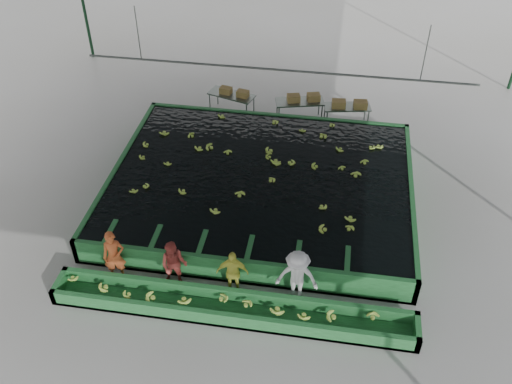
% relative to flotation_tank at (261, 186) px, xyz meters
% --- Properties ---
extents(ground, '(80.00, 80.00, 0.00)m').
position_rel_flotation_tank_xyz_m(ground, '(0.00, -1.50, -0.45)').
color(ground, '#969590').
rests_on(ground, ground).
extents(shed_roof, '(20.00, 22.00, 0.04)m').
position_rel_flotation_tank_xyz_m(shed_roof, '(0.00, -1.50, 4.55)').
color(shed_roof, gray).
rests_on(shed_roof, shed_posts).
extents(shed_posts, '(20.00, 22.00, 5.00)m').
position_rel_flotation_tank_xyz_m(shed_posts, '(0.00, -1.50, 2.05)').
color(shed_posts, '#11311B').
rests_on(shed_posts, ground).
extents(flotation_tank, '(10.00, 8.00, 0.90)m').
position_rel_flotation_tank_xyz_m(flotation_tank, '(0.00, 0.00, 0.00)').
color(flotation_tank, '#22642F').
rests_on(flotation_tank, ground).
extents(tank_water, '(9.70, 7.70, 0.00)m').
position_rel_flotation_tank_xyz_m(tank_water, '(0.00, -0.00, 0.40)').
color(tank_water, black).
rests_on(tank_water, flotation_tank).
extents(sorting_trough, '(10.00, 1.00, 0.50)m').
position_rel_flotation_tank_xyz_m(sorting_trough, '(0.00, -5.10, -0.20)').
color(sorting_trough, '#22642F').
rests_on(sorting_trough, ground).
extents(cableway_rail, '(0.08, 0.08, 14.00)m').
position_rel_flotation_tank_xyz_m(cableway_rail, '(0.00, 3.50, 2.55)').
color(cableway_rail, '#59605B').
rests_on(cableway_rail, shed_roof).
extents(rail_hanger_left, '(0.04, 0.04, 2.00)m').
position_rel_flotation_tank_xyz_m(rail_hanger_left, '(-5.00, 3.50, 3.55)').
color(rail_hanger_left, '#59605B').
rests_on(rail_hanger_left, shed_roof).
extents(rail_hanger_right, '(0.04, 0.04, 2.00)m').
position_rel_flotation_tank_xyz_m(rail_hanger_right, '(5.00, 3.50, 3.55)').
color(rail_hanger_right, '#59605B').
rests_on(rail_hanger_right, shed_roof).
extents(worker_a, '(0.72, 0.59, 1.70)m').
position_rel_flotation_tank_xyz_m(worker_a, '(-3.53, -4.30, 0.40)').
color(worker_a, '#C65528').
rests_on(worker_a, ground).
extents(worker_b, '(0.81, 0.65, 1.60)m').
position_rel_flotation_tank_xyz_m(worker_b, '(-1.78, -4.30, 0.35)').
color(worker_b, '#A53B33').
rests_on(worker_b, ground).
extents(worker_c, '(0.94, 0.48, 1.53)m').
position_rel_flotation_tank_xyz_m(worker_c, '(-0.12, -4.30, 0.31)').
color(worker_c, '#DADB49').
rests_on(worker_c, ground).
extents(worker_d, '(1.16, 0.67, 1.79)m').
position_rel_flotation_tank_xyz_m(worker_d, '(1.67, -4.30, 0.45)').
color(worker_d, silver).
rests_on(worker_d, ground).
extents(packing_table_left, '(2.03, 1.28, 0.86)m').
position_rel_flotation_tank_xyz_m(packing_table_left, '(-2.04, 5.22, -0.02)').
color(packing_table_left, '#59605B').
rests_on(packing_table_left, ground).
extents(packing_table_mid, '(2.04, 1.20, 0.87)m').
position_rel_flotation_tank_xyz_m(packing_table_mid, '(0.77, 5.10, -0.01)').
color(packing_table_mid, '#59605B').
rests_on(packing_table_mid, ground).
extents(packing_table_right, '(1.93, 1.06, 0.83)m').
position_rel_flotation_tank_xyz_m(packing_table_right, '(2.66, 5.08, -0.03)').
color(packing_table_right, '#59605B').
rests_on(packing_table_right, ground).
extents(box_stack_left, '(1.26, 0.58, 0.26)m').
position_rel_flotation_tank_xyz_m(box_stack_left, '(-1.91, 5.18, 0.41)').
color(box_stack_left, olive).
rests_on(box_stack_left, packing_table_left).
extents(box_stack_mid, '(1.36, 0.69, 0.28)m').
position_rel_flotation_tank_xyz_m(box_stack_mid, '(0.91, 5.14, 0.42)').
color(box_stack_mid, olive).
rests_on(box_stack_mid, packing_table_mid).
extents(box_stack_right, '(1.41, 0.52, 0.30)m').
position_rel_flotation_tank_xyz_m(box_stack_right, '(2.74, 4.99, 0.38)').
color(box_stack_right, olive).
rests_on(box_stack_right, packing_table_right).
extents(floating_bananas, '(8.44, 5.76, 0.12)m').
position_rel_flotation_tank_xyz_m(floating_bananas, '(0.00, 0.80, 0.40)').
color(floating_bananas, '#A1C443').
rests_on(floating_bananas, tank_water).
extents(trough_bananas, '(9.72, 0.65, 0.13)m').
position_rel_flotation_tank_xyz_m(trough_bananas, '(0.00, -5.10, -0.05)').
color(trough_bananas, '#A1C443').
rests_on(trough_bananas, sorting_trough).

